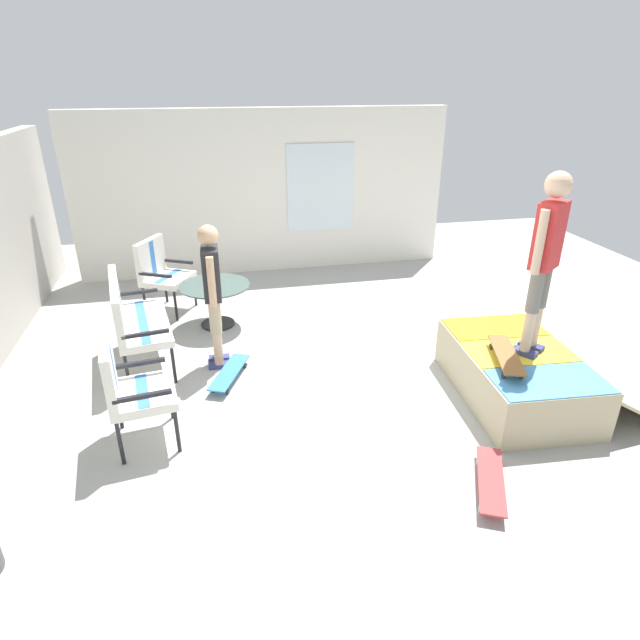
% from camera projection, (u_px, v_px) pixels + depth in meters
% --- Properties ---
extents(ground_plane, '(12.00, 12.00, 0.10)m').
position_uv_depth(ground_plane, '(355.00, 380.00, 5.87)').
color(ground_plane, '#A8A8A3').
extents(house_facade, '(0.23, 6.00, 2.58)m').
position_uv_depth(house_facade, '(266.00, 193.00, 8.57)').
color(house_facade, white).
rests_on(house_facade, ground_plane).
extents(skate_ramp, '(1.82, 1.87, 0.52)m').
position_uv_depth(skate_ramp, '(518.00, 373.00, 5.40)').
color(skate_ramp, tan).
rests_on(skate_ramp, ground_plane).
extents(patio_bench, '(1.32, 0.74, 1.02)m').
position_uv_depth(patio_bench, '(131.00, 315.00, 5.85)').
color(patio_bench, black).
rests_on(patio_bench, ground_plane).
extents(patio_chair_near_house, '(0.81, 0.78, 1.02)m').
position_uv_depth(patio_chair_near_house, '(160.00, 269.00, 7.24)').
color(patio_chair_near_house, black).
rests_on(patio_chair_near_house, ground_plane).
extents(patio_chair_by_wall, '(0.69, 0.63, 1.02)m').
position_uv_depth(patio_chair_by_wall, '(127.00, 384.00, 4.55)').
color(patio_chair_by_wall, black).
rests_on(patio_chair_by_wall, ground_plane).
extents(patio_table, '(0.90, 0.90, 0.57)m').
position_uv_depth(patio_table, '(216.00, 297.00, 6.89)').
color(patio_table, black).
rests_on(patio_table, ground_plane).
extents(person_watching, '(0.48, 0.25, 1.63)m').
position_uv_depth(person_watching, '(213.00, 287.00, 5.71)').
color(person_watching, navy).
rests_on(person_watching, ground_plane).
extents(person_skater, '(0.36, 0.40, 1.76)m').
position_uv_depth(person_skater, '(546.00, 252.00, 4.83)').
color(person_skater, navy).
rests_on(person_skater, skate_ramp).
extents(skateboard_by_bench, '(0.81, 0.51, 0.10)m').
position_uv_depth(skateboard_by_bench, '(229.00, 373.00, 5.75)').
color(skateboard_by_bench, '#3372B2').
rests_on(skateboard_by_bench, ground_plane).
extents(skateboard_spare, '(0.81, 0.53, 0.10)m').
position_uv_depth(skateboard_spare, '(491.00, 480.00, 4.23)').
color(skateboard_spare, '#B23838').
rests_on(skateboard_spare, ground_plane).
extents(skateboard_on_ramp, '(0.82, 0.44, 0.10)m').
position_uv_depth(skateboard_on_ramp, '(506.00, 355.00, 5.03)').
color(skateboard_on_ramp, brown).
rests_on(skateboard_on_ramp, skate_ramp).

